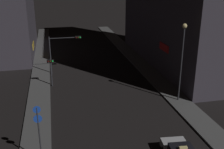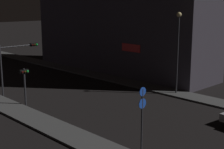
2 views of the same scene
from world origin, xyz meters
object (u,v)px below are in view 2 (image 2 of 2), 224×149
object	(u,v)px
traffic_light_overhead	(16,58)
sign_pole_left	(142,117)
street_lamp_near_block	(178,41)
traffic_light_left_kerb	(25,79)

from	to	relation	value
traffic_light_overhead	sign_pole_left	distance (m)	18.83
sign_pole_left	street_lamp_near_block	bearing A→B (deg)	28.14
traffic_light_overhead	sign_pole_left	world-z (taller)	traffic_light_overhead
traffic_light_overhead	sign_pole_left	size ratio (longest dim) A/B	1.17
street_lamp_near_block	sign_pole_left	bearing A→B (deg)	-151.86
traffic_light_left_kerb	traffic_light_overhead	bearing A→B (deg)	69.62
traffic_light_overhead	sign_pole_left	xyz separation A→B (m)	(-2.51, -18.64, -0.94)
traffic_light_overhead	street_lamp_near_block	xyz separation A→B (m)	(11.17, -11.32, 1.65)
sign_pole_left	street_lamp_near_block	xyz separation A→B (m)	(13.68, 7.32, 2.59)
traffic_light_left_kerb	sign_pole_left	xyz separation A→B (m)	(-0.91, -14.31, 0.29)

